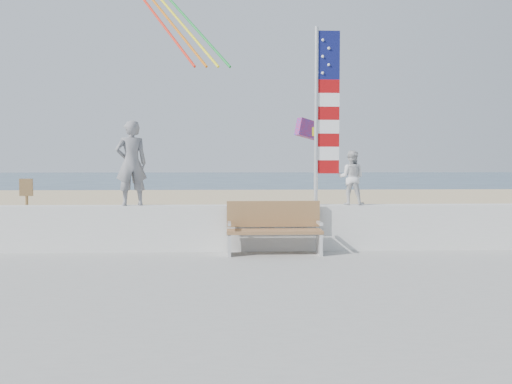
% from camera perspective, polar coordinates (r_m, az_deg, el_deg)
% --- Properties ---
extents(ground, '(220.00, 220.00, 0.00)m').
position_cam_1_polar(ground, '(8.89, -0.78, -9.34)').
color(ground, '#2D455B').
rests_on(ground, ground).
extents(sand, '(90.00, 40.00, 0.08)m').
position_cam_1_polar(sand, '(17.78, -1.69, -3.01)').
color(sand, tan).
rests_on(sand, ground).
extents(boardwalk, '(50.00, 12.40, 0.10)m').
position_cam_1_polar(boardwalk, '(5.01, 0.73, -17.69)').
color(boardwalk, '#9F9E9A').
rests_on(boardwalk, sand).
extents(seawall, '(30.00, 0.35, 0.90)m').
position_cam_1_polar(seawall, '(10.76, -1.11, -3.78)').
color(seawall, silver).
rests_on(seawall, boardwalk).
extents(adult, '(0.70, 0.58, 1.66)m').
position_cam_1_polar(adult, '(10.86, -12.99, 2.98)').
color(adult, gray).
rests_on(adult, seawall).
extents(child, '(0.63, 0.56, 1.08)m').
position_cam_1_polar(child, '(10.94, 10.00, 1.50)').
color(child, silver).
rests_on(child, seawall).
extents(bench, '(1.80, 0.57, 1.00)m').
position_cam_1_polar(bench, '(10.33, 1.91, -3.74)').
color(bench, '#9A6C43').
rests_on(bench, boardwalk).
extents(flag, '(0.50, 0.08, 3.50)m').
position_cam_1_polar(flag, '(10.88, 7.03, 8.74)').
color(flag, white).
rests_on(flag, seawall).
extents(parafoil_kite, '(0.86, 0.57, 0.59)m').
position_cam_1_polar(parafoil_kite, '(13.70, 5.89, 6.49)').
color(parafoil_kite, red).
rests_on(parafoil_kite, ground).
extents(sign, '(0.32, 0.07, 1.46)m').
position_cam_1_polar(sign, '(14.19, -23.00, -1.10)').
color(sign, olive).
rests_on(sign, sand).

